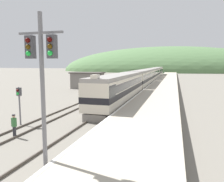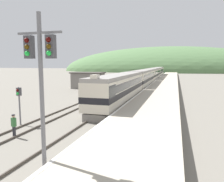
{
  "view_description": "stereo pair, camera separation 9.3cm",
  "coord_description": "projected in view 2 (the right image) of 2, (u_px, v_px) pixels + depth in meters",
  "views": [
    {
      "loc": [
        7.04,
        -3.3,
        5.41
      ],
      "look_at": [
        0.3,
        19.97,
        2.41
      ],
      "focal_mm": 35.0,
      "sensor_mm": 36.0,
      "label": 1
    },
    {
      "loc": [
        7.13,
        -3.27,
        5.41
      ],
      "look_at": [
        0.3,
        19.97,
        2.41
      ],
      "focal_mm": 35.0,
      "sensor_mm": 36.0,
      "label": 2
    }
  ],
  "objects": [
    {
      "name": "signal_mast_main",
      "position": [
        41.0,
        72.0,
        9.78
      ],
      "size": [
        2.2,
        0.42,
        7.67
      ],
      "color": "slate",
      "rests_on": "ground"
    },
    {
      "name": "track_siding",
      "position": [
        139.0,
        80.0,
        73.76
      ],
      "size": [
        1.52,
        180.0,
        0.16
      ],
      "color": "#4C443D",
      "rests_on": "ground"
    },
    {
      "name": "track_main",
      "position": [
        154.0,
        80.0,
        72.41
      ],
      "size": [
        1.52,
        180.0,
        0.16
      ],
      "color": "#4C443D",
      "rests_on": "ground"
    },
    {
      "name": "carriage_second",
      "position": [
        143.0,
        78.0,
        49.55
      ],
      "size": [
        2.97,
        20.84,
        4.08
      ],
      "color": "black",
      "rests_on": "ground"
    },
    {
      "name": "platform",
      "position": [
        165.0,
        85.0,
        52.03
      ],
      "size": [
        5.97,
        140.0,
        0.94
      ],
      "color": "#B2A893",
      "rests_on": "ground"
    },
    {
      "name": "signal_post_siding",
      "position": [
        19.0,
        98.0,
        19.24
      ],
      "size": [
        0.36,
        0.42,
        3.4
      ],
      "color": "slate",
      "rests_on": "ground"
    },
    {
      "name": "express_train_lead_car",
      "position": [
        120.0,
        88.0,
        29.05
      ],
      "size": [
        2.98,
        20.0,
        4.44
      ],
      "color": "black",
      "rests_on": "ground"
    },
    {
      "name": "track_worker",
      "position": [
        14.0,
        124.0,
        16.07
      ],
      "size": [
        0.41,
        0.31,
        1.73
      ],
      "color": "#2D2D33",
      "rests_on": "ground"
    },
    {
      "name": "station_shed",
      "position": [
        88.0,
        80.0,
        48.69
      ],
      "size": [
        7.0,
        4.65,
        3.61
      ],
      "color": "slate",
      "rests_on": "ground"
    },
    {
      "name": "carriage_fourth",
      "position": [
        158.0,
        72.0,
        90.91
      ],
      "size": [
        2.97,
        20.84,
        4.08
      ],
      "color": "black",
      "rests_on": "ground"
    },
    {
      "name": "distant_hills",
      "position": [
        166.0,
        71.0,
        161.58
      ],
      "size": [
        160.8,
        72.36,
        36.14
      ],
      "color": "#517547",
      "rests_on": "ground"
    },
    {
      "name": "carriage_third",
      "position": [
        153.0,
        74.0,
        70.23
      ],
      "size": [
        2.97,
        20.84,
        4.08
      ],
      "color": "black",
      "rests_on": "ground"
    }
  ]
}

